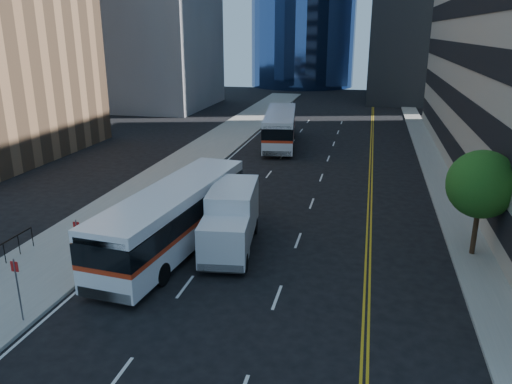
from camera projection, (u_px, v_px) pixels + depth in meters
ground at (254, 322)px, 18.74m from camera, size 160.00×160.00×0.00m
sidewalk_west at (203, 154)px, 44.12m from camera, size 5.00×90.00×0.15m
sidewalk_east at (434, 166)px, 39.99m from camera, size 2.00×90.00×0.15m
street_tree at (482, 184)px, 23.13m from camera, size 3.20×3.20×5.10m
bus_front at (175, 216)px, 24.63m from camera, size 3.88×12.43×3.15m
bus_rear at (280, 127)px, 47.41m from camera, size 4.28×12.47×3.15m
box_truck at (231, 219)px, 24.59m from camera, size 2.93×6.53×3.02m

